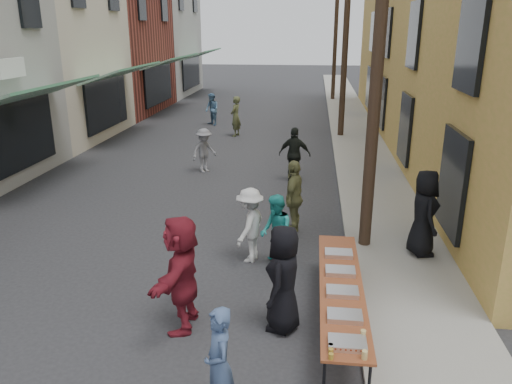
% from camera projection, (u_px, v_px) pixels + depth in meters
% --- Properties ---
extents(ground, '(120.00, 120.00, 0.00)m').
position_uv_depth(ground, '(135.00, 306.00, 8.91)').
color(ground, '#28282B').
rests_on(ground, ground).
extents(sidewalk, '(2.20, 60.00, 0.10)m').
position_uv_depth(sidewalk, '(356.00, 136.00, 22.49)').
color(sidewalk, gray).
rests_on(sidewalk, ground).
extents(storefront_row, '(8.00, 37.00, 9.00)m').
position_uv_depth(storefront_row, '(29.00, 41.00, 22.81)').
color(storefront_row, maroon).
rests_on(storefront_row, ground).
extents(utility_pole_near, '(0.26, 0.26, 9.00)m').
position_uv_depth(utility_pole_near, '(379.00, 40.00, 9.85)').
color(utility_pole_near, '#2D2116').
rests_on(utility_pole_near, ground).
extents(utility_pole_mid, '(0.26, 0.26, 9.00)m').
position_uv_depth(utility_pole_mid, '(346.00, 33.00, 21.17)').
color(utility_pole_mid, '#2D2116').
rests_on(utility_pole_mid, ground).
extents(utility_pole_far, '(0.26, 0.26, 9.00)m').
position_uv_depth(utility_pole_far, '(336.00, 31.00, 32.48)').
color(utility_pole_far, '#2D2116').
rests_on(utility_pole_far, ground).
extents(serving_table, '(0.70, 4.00, 0.75)m').
position_uv_depth(serving_table, '(341.00, 287.00, 8.12)').
color(serving_table, brown).
rests_on(serving_table, ground).
extents(catering_tray_sausage, '(0.50, 0.33, 0.08)m').
position_uv_depth(catering_tray_sausage, '(347.00, 343.00, 6.54)').
color(catering_tray_sausage, maroon).
rests_on(catering_tray_sausage, serving_table).
extents(catering_tray_foil_b, '(0.50, 0.33, 0.08)m').
position_uv_depth(catering_tray_foil_b, '(345.00, 316.00, 7.16)').
color(catering_tray_foil_b, '#B2B2B7').
rests_on(catering_tray_foil_b, serving_table).
extents(catering_tray_buns, '(0.50, 0.33, 0.08)m').
position_uv_depth(catering_tray_buns, '(342.00, 292.00, 7.82)').
color(catering_tray_buns, tan).
rests_on(catering_tray_buns, serving_table).
extents(catering_tray_foil_d, '(0.50, 0.33, 0.08)m').
position_uv_depth(catering_tray_foil_d, '(340.00, 271.00, 8.48)').
color(catering_tray_foil_d, '#B2B2B7').
rests_on(catering_tray_foil_d, serving_table).
extents(catering_tray_buns_end, '(0.50, 0.33, 0.08)m').
position_uv_depth(catering_tray_buns_end, '(339.00, 254.00, 9.14)').
color(catering_tray_buns_end, tan).
rests_on(catering_tray_buns_end, serving_table).
extents(condiment_jar_a, '(0.07, 0.07, 0.08)m').
position_uv_depth(condiment_jar_a, '(331.00, 356.00, 6.29)').
color(condiment_jar_a, '#A57F26').
rests_on(condiment_jar_a, serving_table).
extents(condiment_jar_b, '(0.07, 0.07, 0.08)m').
position_uv_depth(condiment_jar_b, '(331.00, 351.00, 6.38)').
color(condiment_jar_b, '#A57F26').
rests_on(condiment_jar_b, serving_table).
extents(condiment_jar_c, '(0.07, 0.07, 0.08)m').
position_uv_depth(condiment_jar_c, '(331.00, 347.00, 6.47)').
color(condiment_jar_c, '#A57F26').
rests_on(condiment_jar_c, serving_table).
extents(cup_stack, '(0.08, 0.08, 0.12)m').
position_uv_depth(cup_stack, '(365.00, 355.00, 6.28)').
color(cup_stack, tan).
rests_on(cup_stack, serving_table).
extents(guest_front_a, '(0.76, 0.99, 1.80)m').
position_uv_depth(guest_front_a, '(284.00, 279.00, 8.00)').
color(guest_front_a, black).
rests_on(guest_front_a, ground).
extents(guest_front_b, '(0.57, 0.66, 1.53)m').
position_uv_depth(guest_front_b, '(219.00, 364.00, 6.18)').
color(guest_front_b, '#41567E').
rests_on(guest_front_b, ground).
extents(guest_front_c, '(0.80, 0.91, 1.56)m').
position_uv_depth(guest_front_c, '(276.00, 232.00, 10.12)').
color(guest_front_c, teal).
rests_on(guest_front_c, ground).
extents(guest_front_d, '(0.86, 1.16, 1.60)m').
position_uv_depth(guest_front_d, '(250.00, 225.00, 10.41)').
color(guest_front_d, beige).
rests_on(guest_front_d, ground).
extents(guest_front_e, '(0.66, 1.13, 1.81)m').
position_uv_depth(guest_front_e, '(294.00, 197.00, 11.80)').
color(guest_front_e, olive).
rests_on(guest_front_e, ground).
extents(guest_queue_back, '(0.58, 1.81, 1.96)m').
position_uv_depth(guest_queue_back, '(182.00, 273.00, 8.02)').
color(guest_queue_back, maroon).
rests_on(guest_queue_back, ground).
extents(server, '(0.71, 0.98, 1.86)m').
position_uv_depth(server, '(424.00, 213.00, 10.46)').
color(server, black).
rests_on(server, sidewalk).
extents(passerby_left, '(1.05, 1.10, 1.50)m').
position_uv_depth(passerby_left, '(204.00, 150.00, 16.92)').
color(passerby_left, slate).
rests_on(passerby_left, ground).
extents(passerby_mid, '(1.06, 0.54, 1.74)m').
position_uv_depth(passerby_mid, '(295.00, 154.00, 15.91)').
color(passerby_mid, black).
rests_on(passerby_mid, ground).
extents(passerby_right, '(0.58, 0.74, 1.80)m').
position_uv_depth(passerby_right, '(236.00, 116.00, 22.51)').
color(passerby_right, '#4E5430').
rests_on(passerby_right, ground).
extents(passerby_far, '(0.97, 0.98, 1.60)m').
position_uv_depth(passerby_far, '(212.00, 109.00, 25.06)').
color(passerby_far, '#537CA1').
rests_on(passerby_far, ground).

